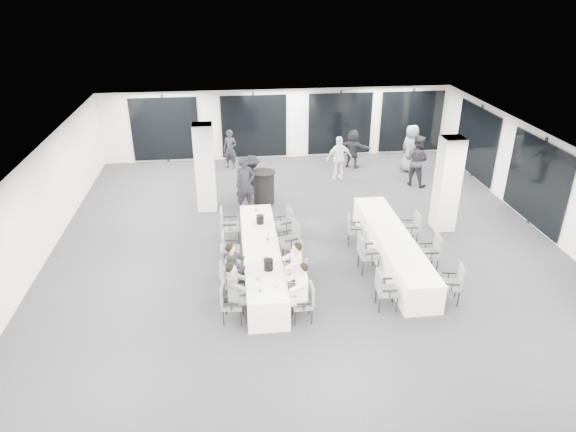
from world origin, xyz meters
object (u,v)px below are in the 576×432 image
object	(u,v)px
chair_main_left_near	(229,300)
standing_guest_a	(245,181)
banquet_table_main	(261,259)
standing_guest_h	(417,157)
chair_main_right_mid	(296,259)
standing_guest_c	(252,175)
cocktail_table	(264,187)
standing_guest_e	(411,145)
chair_main_left_second	(229,279)
chair_main_left_mid	(228,262)
chair_main_right_fourth	(291,238)
standing_guest_g	(230,147)
chair_side_left_far	(353,228)
chair_side_left_near	(384,288)
chair_side_right_mid	(432,251)
chair_main_right_near	(306,300)
ice_bucket_far	(260,219)
chair_side_right_far	(412,226)
standing_guest_f	(353,146)
chair_side_left_mid	(366,252)
chair_main_left_far	(227,223)
banquet_table_side	(392,248)
chair_side_right_near	(454,282)
ice_bucket_near	(268,265)
chair_main_right_far	(286,222)
chair_main_right_second	(300,278)
chair_main_left_fourth	(228,247)

from	to	relation	value
chair_main_left_near	standing_guest_a	distance (m)	5.77
banquet_table_main	standing_guest_h	distance (m)	7.93
chair_main_right_mid	standing_guest_c	size ratio (longest dim) A/B	0.55
cocktail_table	standing_guest_e	size ratio (longest dim) A/B	0.54
chair_main_left_second	chair_main_left_mid	distance (m)	0.77
chair_main_right_fourth	standing_guest_a	world-z (taller)	standing_guest_a
standing_guest_e	standing_guest_g	xyz separation A→B (m)	(-6.80, 1.13, -0.16)
cocktail_table	chair_main_right_mid	xyz separation A→B (m)	(0.45, -4.72, -0.01)
chair_main_left_second	chair_side_left_far	size ratio (longest dim) A/B	1.09
chair_main_left_mid	chair_side_left_near	xyz separation A→B (m)	(3.47, -1.54, -0.00)
chair_main_left_mid	chair_side_right_mid	size ratio (longest dim) A/B	0.96
chair_main_right_near	ice_bucket_far	size ratio (longest dim) A/B	3.70
chair_side_right_far	standing_guest_e	bearing A→B (deg)	-14.01
standing_guest_f	chair_side_left_far	bearing A→B (deg)	110.98
chair_side_left_mid	standing_guest_e	xyz separation A→B (m)	(3.51, 6.95, 0.47)
chair_side_right_far	ice_bucket_far	bearing A→B (deg)	91.27
chair_main_left_mid	ice_bucket_far	distance (m)	1.86
chair_main_left_far	chair_side_right_far	xyz separation A→B (m)	(5.14, -0.64, -0.06)
chair_main_left_near	banquet_table_side	bearing A→B (deg)	124.23
chair_main_right_fourth	standing_guest_a	distance (m)	3.33
banquet_table_side	chair_main_right_fourth	world-z (taller)	chair_main_right_fourth
chair_side_right_near	standing_guest_a	size ratio (longest dim) A/B	0.46
banquet_table_side	chair_main_left_near	xyz separation A→B (m)	(-4.30, -2.12, 0.14)
chair_main_right_mid	standing_guest_h	distance (m)	7.61
chair_main_left_near	banquet_table_main	bearing A→B (deg)	164.83
chair_main_left_far	standing_guest_e	world-z (taller)	standing_guest_e
chair_main_right_near	banquet_table_side	bearing A→B (deg)	-49.92
chair_main_right_near	chair_main_left_far	bearing A→B (deg)	22.76
chair_side_left_far	chair_main_left_near	bearing A→B (deg)	-37.67
chair_main_left_mid	chair_main_right_near	bearing A→B (deg)	40.04
standing_guest_h	ice_bucket_far	distance (m)	7.07
banquet_table_side	chair_side_left_near	xyz separation A→B (m)	(-0.83, -2.05, 0.16)
chair_side_left_mid	ice_bucket_near	bearing A→B (deg)	-72.27
standing_guest_c	standing_guest_f	distance (m)	4.83
banquet_table_main	standing_guest_e	world-z (taller)	standing_guest_e
chair_main_right_fourth	standing_guest_h	distance (m)	6.86
standing_guest_e	chair_main_right_far	bearing A→B (deg)	103.94
chair_main_right_near	standing_guest_c	distance (m)	6.89
standing_guest_f	chair_main_right_mid	bearing A→B (deg)	101.38
chair_main_right_second	ice_bucket_far	size ratio (longest dim) A/B	3.83
chair_main_right_near	chair_side_right_mid	world-z (taller)	chair_side_right_mid
chair_side_left_far	banquet_table_side	bearing A→B (deg)	48.63
chair_main_right_near	chair_side_right_far	size ratio (longest dim) A/B	0.96
chair_side_right_far	ice_bucket_near	size ratio (longest dim) A/B	3.61
standing_guest_e	standing_guest_g	size ratio (longest dim) A/B	1.19
chair_side_right_far	standing_guest_f	xyz separation A→B (m)	(-0.23, 6.32, 0.33)
banquet_table_side	cocktail_table	xyz separation A→B (m)	(-3.09, 4.14, 0.18)
chair_main_left_fourth	standing_guest_f	distance (m)	8.46
standing_guest_c	chair_side_right_near	bearing A→B (deg)	132.95
standing_guest_e	chair_main_right_mid	bearing A→B (deg)	114.17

